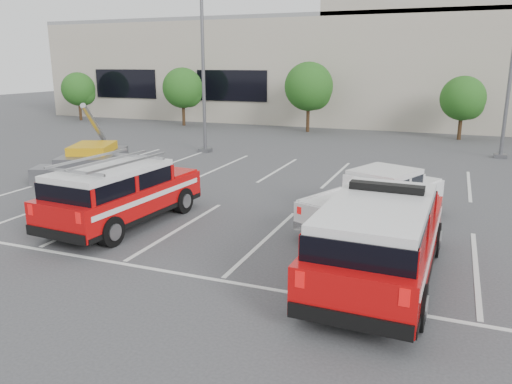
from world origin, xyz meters
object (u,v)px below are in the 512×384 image
(tree_mid_right, at_px, (464,100))
(light_pole_left, at_px, (203,54))
(tree_far_left, at_px, (80,90))
(tree_left, at_px, (184,89))
(white_pickup, at_px, (376,204))
(ladder_suv, at_px, (121,198))
(fire_chief_suv, at_px, (379,244))
(utility_rig, at_px, (90,163))
(tree_mid_left, at_px, (310,88))
(convention_building, at_px, (402,63))

(tree_mid_right, distance_m, light_pole_left, 16.72)
(tree_far_left, bearing_deg, tree_left, 0.00)
(white_pickup, xyz_separation_m, ladder_suv, (-7.14, -2.79, 0.18))
(fire_chief_suv, relative_size, utility_rig, 1.38)
(light_pole_left, xyz_separation_m, utility_rig, (-1.69, -7.38, -4.55))
(tree_left, bearing_deg, fire_chief_suv, -52.35)
(utility_rig, bearing_deg, ladder_suv, -65.53)
(tree_left, distance_m, tree_mid_right, 20.00)
(tree_left, xyz_separation_m, tree_mid_left, (10.00, 0.00, 0.27))
(fire_chief_suv, distance_m, white_pickup, 4.13)
(tree_left, xyz_separation_m, tree_mid_right, (20.00, -0.00, -0.27))
(tree_mid_left, xyz_separation_m, fire_chief_suv, (8.20, -23.60, -2.16))
(light_pole_left, bearing_deg, tree_far_left, 149.29)
(fire_chief_suv, height_order, white_pickup, fire_chief_suv)
(tree_mid_right, bearing_deg, light_pole_left, -142.50)
(tree_far_left, bearing_deg, ladder_suv, -47.58)
(tree_mid_left, distance_m, light_pole_left, 10.73)
(tree_mid_left, height_order, light_pole_left, light_pole_left)
(convention_building, relative_size, utility_rig, 13.48)
(tree_left, bearing_deg, ladder_suv, -65.03)
(light_pole_left, xyz_separation_m, fire_chief_suv, (11.29, -13.55, -4.31))
(fire_chief_suv, xyz_separation_m, ladder_suv, (-7.81, 1.28, -0.04))
(fire_chief_suv, relative_size, white_pickup, 1.09)
(tree_mid_left, relative_size, utility_rig, 1.09)
(light_pole_left, relative_size, utility_rig, 2.30)
(tree_left, height_order, white_pickup, tree_left)
(tree_far_left, xyz_separation_m, white_pickup, (27.53, -19.53, -1.85))
(tree_mid_left, xyz_separation_m, tree_mid_right, (10.00, -0.00, -0.54))
(tree_left, relative_size, utility_rig, 0.99)
(convention_building, height_order, fire_chief_suv, convention_building)
(light_pole_left, height_order, utility_rig, light_pole_left)
(fire_chief_suv, bearing_deg, tree_mid_left, 110.82)
(white_pickup, bearing_deg, light_pole_left, 160.76)
(white_pickup, xyz_separation_m, utility_rig, (-12.32, 2.10, -0.02))
(white_pickup, bearing_deg, tree_far_left, 167.16)
(tree_mid_left, distance_m, ladder_suv, 22.43)
(convention_building, bearing_deg, tree_mid_left, -117.40)
(tree_left, height_order, utility_rig, tree_left)
(tree_far_left, xyz_separation_m, utility_rig, (15.22, -17.42, -1.86))
(tree_mid_left, bearing_deg, light_pole_left, -107.10)
(tree_mid_right, xyz_separation_m, fire_chief_suv, (-1.80, -23.60, -1.62))
(white_pickup, bearing_deg, fire_chief_suv, -58.16)
(tree_mid_left, relative_size, white_pickup, 0.85)
(white_pickup, bearing_deg, ladder_suv, -136.12)
(white_pickup, relative_size, ladder_suv, 1.04)
(convention_building, relative_size, tree_far_left, 15.04)
(convention_building, height_order, tree_mid_left, convention_building)
(white_pickup, bearing_deg, tree_mid_right, 105.30)
(fire_chief_suv, bearing_deg, white_pickup, 100.99)
(convention_building, xyz_separation_m, light_pole_left, (-8.18, -19.86, 0.47))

